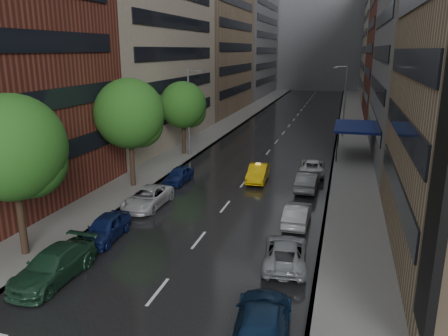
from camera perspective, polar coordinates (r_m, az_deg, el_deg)
The scene contains 15 objects.
road at distance 64.27m, azimuth 8.26°, elevation 5.19°, with size 14.00×140.00×0.01m, color black.
sidewalk_left at distance 65.98m, azimuth 0.46°, elevation 5.66°, with size 4.00×140.00×0.15m, color gray.
sidewalk_right at distance 63.78m, azimuth 16.32°, elevation 4.71°, with size 4.00×140.00×0.15m, color gray.
buildings_left at distance 75.35m, azimuth -2.33°, elevation 18.99°, with size 8.00×108.00×38.00m.
buildings_right at distance 69.99m, azimuth 22.39°, elevation 17.42°, with size 8.05×109.10×36.00m.
building_far at distance 131.15m, azimuth 12.63°, elevation 17.06°, with size 40.00×14.00×32.00m, color slate.
tree_near at distance 25.17m, azimuth -25.96°, elevation 2.39°, with size 5.62×5.62×8.96m.
tree_mid at distance 35.75m, azimuth -12.25°, elevation 6.93°, with size 5.60×5.60×8.92m.
tree_far at distance 46.66m, azimuth -5.38°, elevation 8.20°, with size 4.94×4.94×7.88m.
taxi at distance 37.88m, azimuth 4.46°, elevation -0.63°, with size 1.54×4.42×1.46m, color yellow.
parked_cars_left at distance 28.98m, azimuth -13.08°, elevation -6.06°, with size 2.42×21.65×1.53m.
parked_cars_right at distance 28.23m, azimuth 9.38°, elevation -6.45°, with size 2.77×30.04×1.59m.
street_lamp_left at distance 46.00m, azimuth -4.53°, elevation 7.49°, with size 1.74×0.22×9.00m.
street_lamp_right at distance 58.14m, azimuth 15.43°, elevation 8.61°, with size 1.74×0.22×9.00m.
awning at distance 48.48m, azimuth 16.65°, elevation 5.20°, with size 4.00×8.00×3.12m.
Camera 1 is at (7.93, -12.82, 11.07)m, focal length 35.00 mm.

